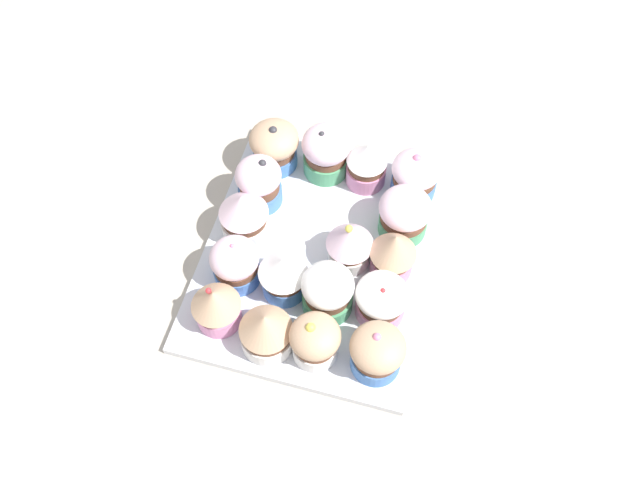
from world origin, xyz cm
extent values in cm
cube|color=#B2A899|center=(0.00, 0.00, -1.50)|extent=(180.00, 180.00, 3.00)
cube|color=silver|center=(0.00, 0.00, 0.60)|extent=(34.77, 28.50, 1.20)
cylinder|color=#477AC6|center=(-12.05, -9.47, 2.37)|extent=(5.87, 5.87, 2.34)
cylinder|color=brown|center=(-12.05, -9.47, 4.20)|extent=(5.32, 5.32, 1.32)
ellipsoid|color=tan|center=(-12.05, -9.47, 6.06)|extent=(6.56, 6.56, 3.98)
sphere|color=#333338|center=(-12.04, -9.48, 7.88)|extent=(1.15, 1.15, 1.15)
cylinder|color=#477AC6|center=(-5.77, -9.58, 2.49)|extent=(5.66, 5.66, 2.57)
cylinder|color=brown|center=(-5.77, -9.58, 4.51)|extent=(5.12, 5.12, 1.49)
ellipsoid|color=silver|center=(-5.77, -9.58, 6.52)|extent=(5.88, 5.88, 4.20)
sphere|color=#333338|center=(-6.28, -9.03, 8.47)|extent=(1.01, 1.01, 1.01)
cylinder|color=white|center=(-0.58, -9.88, 2.59)|extent=(6.11, 6.11, 2.77)
cylinder|color=brown|center=(-0.58, -9.88, 4.75)|extent=(5.56, 5.56, 1.55)
cone|color=silver|center=(-0.58, -9.88, 7.19)|extent=(6.18, 6.18, 3.34)
cylinder|color=#477AC6|center=(5.99, -8.82, 2.43)|extent=(5.66, 5.66, 2.45)
cylinder|color=brown|center=(5.99, -8.82, 4.19)|extent=(5.35, 5.35, 1.07)
ellipsoid|color=silver|center=(5.99, -8.82, 5.96)|extent=(5.89, 5.89, 4.10)
sphere|color=pink|center=(5.56, -8.98, 7.91)|extent=(0.62, 0.62, 0.62)
cylinder|color=pink|center=(11.88, -9.12, 2.53)|extent=(5.35, 5.35, 2.66)
cylinder|color=brown|center=(11.88, -9.12, 4.37)|extent=(4.73, 4.73, 1.03)
cone|color=tan|center=(11.88, -9.12, 6.44)|extent=(5.82, 5.82, 3.10)
sphere|color=red|center=(11.66, -9.70, 7.88)|extent=(0.68, 0.68, 0.68)
cylinder|color=#4C9E6B|center=(-12.72, -2.61, 2.59)|extent=(6.05, 6.05, 2.78)
cylinder|color=brown|center=(-12.72, -2.61, 4.59)|extent=(5.49, 5.49, 1.21)
ellipsoid|color=silver|center=(-12.72, -2.61, 6.51)|extent=(6.37, 6.37, 4.40)
sphere|color=#333338|center=(-12.55, -3.16, 8.60)|extent=(0.75, 0.75, 0.75)
cylinder|color=#477AC6|center=(6.07, -2.81, 2.58)|extent=(5.35, 5.35, 2.76)
cylinder|color=brown|center=(6.07, -2.81, 4.72)|extent=(5.12, 5.12, 1.52)
cone|color=white|center=(6.07, -2.81, 6.94)|extent=(5.94, 5.94, 2.93)
cylinder|color=white|center=(13.28, -2.71, 2.49)|extent=(6.14, 6.14, 2.59)
cylinder|color=brown|center=(13.28, -2.71, 4.38)|extent=(5.72, 5.72, 1.20)
cone|color=tan|center=(13.28, -2.71, 6.56)|extent=(6.15, 6.15, 3.15)
cylinder|color=pink|center=(-12.36, 2.92, 2.59)|extent=(5.28, 5.28, 2.77)
cylinder|color=brown|center=(-12.36, 2.92, 4.70)|extent=(4.82, 4.82, 1.45)
cone|color=white|center=(-12.36, 2.92, 6.91)|extent=(5.31, 5.31, 2.98)
cylinder|color=white|center=(-0.32, 3.71, 2.37)|extent=(5.24, 5.24, 2.35)
cylinder|color=brown|center=(-0.32, 3.71, 4.25)|extent=(4.72, 4.72, 1.40)
cone|color=silver|center=(-0.32, 3.71, 6.69)|extent=(5.81, 5.81, 3.49)
sphere|color=#EAD64C|center=(0.00, 3.49, 8.30)|extent=(0.95, 0.95, 0.95)
cylinder|color=#4C9E6B|center=(6.83, 2.76, 2.55)|extent=(6.05, 6.05, 2.70)
cylinder|color=brown|center=(6.83, 2.76, 4.54)|extent=(5.39, 5.39, 1.28)
ellipsoid|color=white|center=(6.83, 2.76, 6.44)|extent=(6.15, 6.15, 4.20)
cylinder|color=white|center=(13.01, 2.95, 2.46)|extent=(5.27, 5.27, 2.52)
cylinder|color=brown|center=(13.01, 2.95, 4.29)|extent=(4.88, 4.88, 1.15)
ellipsoid|color=tan|center=(13.01, 2.95, 5.95)|extent=(5.82, 5.82, 3.59)
sphere|color=#EAD64C|center=(12.88, 2.43, 7.56)|extent=(1.18, 1.18, 1.18)
cylinder|color=#477AC6|center=(-12.22, 9.35, 2.51)|extent=(5.90, 5.90, 2.62)
cylinder|color=brown|center=(-12.22, 9.35, 4.35)|extent=(5.62, 5.62, 1.06)
ellipsoid|color=silver|center=(-12.22, 9.35, 6.02)|extent=(6.26, 6.26, 3.79)
sphere|color=pink|center=(-12.54, 9.17, 7.74)|extent=(1.14, 1.14, 1.14)
cylinder|color=#4C9E6B|center=(-6.07, 9.21, 2.43)|extent=(6.15, 6.15, 2.46)
cylinder|color=brown|center=(-6.07, 9.21, 4.23)|extent=(5.90, 5.90, 1.15)
ellipsoid|color=silver|center=(-6.07, 9.21, 6.06)|extent=(6.57, 6.57, 4.19)
cylinder|color=pink|center=(-0.17, 9.04, 2.44)|extent=(5.21, 5.21, 2.48)
cylinder|color=brown|center=(-0.17, 9.04, 4.41)|extent=(4.77, 4.77, 1.46)
cone|color=tan|center=(-0.17, 9.04, 7.01)|extent=(5.68, 5.68, 3.75)
cylinder|color=pink|center=(5.96, 8.97, 2.31)|extent=(5.89, 5.89, 2.22)
cylinder|color=brown|center=(5.96, 8.97, 4.05)|extent=(5.38, 5.38, 1.26)
ellipsoid|color=white|center=(5.96, 8.97, 5.61)|extent=(6.24, 6.24, 3.11)
sphere|color=red|center=(6.20, 9.01, 7.07)|extent=(0.64, 0.64, 0.64)
cylinder|color=#477AC6|center=(12.57, 9.95, 2.48)|extent=(5.78, 5.78, 2.57)
cylinder|color=brown|center=(12.57, 9.95, 4.42)|extent=(5.41, 5.41, 1.30)
ellipsoid|color=tan|center=(12.57, 9.95, 6.13)|extent=(6.29, 6.29, 3.56)
sphere|color=pink|center=(12.15, 9.61, 7.76)|extent=(0.97, 0.97, 0.97)
camera|label=1|loc=(41.56, 11.23, 76.82)|focal=38.87mm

